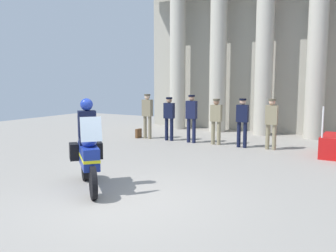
{
  "coord_description": "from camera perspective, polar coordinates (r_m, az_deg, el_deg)",
  "views": [
    {
      "loc": [
        4.14,
        -5.37,
        2.27
      ],
      "look_at": [
        -0.91,
        3.36,
        1.0
      ],
      "focal_mm": 38.97,
      "sensor_mm": 36.0,
      "label": 1
    }
  ],
  "objects": [
    {
      "name": "ground_plane",
      "position": [
        7.15,
        -7.36,
        -11.4
      ],
      "size": [
        28.0,
        28.0,
        0.0
      ],
      "primitive_type": "plane",
      "color": "gray"
    },
    {
      "name": "colonnade_backdrop",
      "position": [
        15.99,
        18.97,
        12.57
      ],
      "size": [
        13.7,
        1.58,
        7.67
      ],
      "color": "#A49F91",
      "rests_on": "ground_plane"
    },
    {
      "name": "officer_in_row_0",
      "position": [
        14.22,
        -3.25,
        2.14
      ],
      "size": [
        0.39,
        0.24,
        1.74
      ],
      "rotation": [
        0.0,
        0.0,
        3.2
      ],
      "color": "#7A7056",
      "rests_on": "ground_plane"
    },
    {
      "name": "officer_in_row_1",
      "position": [
        13.72,
        0.18,
        1.72
      ],
      "size": [
        0.39,
        0.24,
        1.64
      ],
      "rotation": [
        0.0,
        0.0,
        3.2
      ],
      "color": "black",
      "rests_on": "ground_plane"
    },
    {
      "name": "officer_in_row_2",
      "position": [
        13.26,
        3.68,
        1.78
      ],
      "size": [
        0.39,
        0.24,
        1.74
      ],
      "rotation": [
        0.0,
        0.0,
        3.2
      ],
      "color": "#141938",
      "rests_on": "ground_plane"
    },
    {
      "name": "officer_in_row_3",
      "position": [
        12.95,
        7.55,
        1.29
      ],
      "size": [
        0.39,
        0.24,
        1.63
      ],
      "rotation": [
        0.0,
        0.0,
        3.2
      ],
      "color": "#847A5B",
      "rests_on": "ground_plane"
    },
    {
      "name": "officer_in_row_4",
      "position": [
        12.52,
        11.54,
        1.13
      ],
      "size": [
        0.39,
        0.24,
        1.67
      ],
      "rotation": [
        0.0,
        0.0,
        3.2
      ],
      "color": "black",
      "rests_on": "ground_plane"
    },
    {
      "name": "officer_in_row_5",
      "position": [
        12.37,
        15.88,
        0.94
      ],
      "size": [
        0.39,
        0.24,
        1.67
      ],
      "rotation": [
        0.0,
        0.0,
        3.2
      ],
      "color": "#847A5B",
      "rests_on": "ground_plane"
    },
    {
      "name": "motorcycle_with_rider",
      "position": [
        7.84,
        -12.41,
        -3.84
      ],
      "size": [
        1.65,
        1.47,
        1.9
      ],
      "rotation": [
        0.0,
        0.0,
        -0.72
      ],
      "color": "black",
      "rests_on": "ground_plane"
    },
    {
      "name": "briefcase_on_ground",
      "position": [
        14.5,
        -4.64,
        -1.14
      ],
      "size": [
        0.1,
        0.32,
        0.36
      ],
      "primitive_type": "cube",
      "color": "brown",
      "rests_on": "ground_plane"
    }
  ]
}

